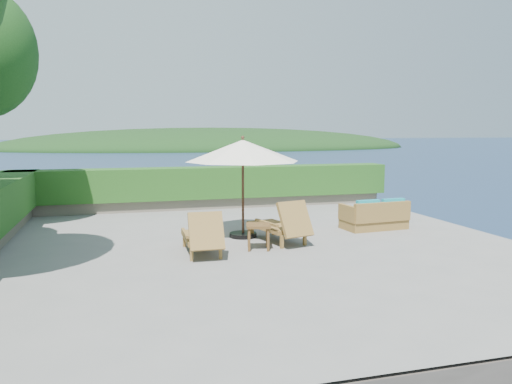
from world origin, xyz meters
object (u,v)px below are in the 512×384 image
object	(u,v)px
lounge_right	(281,224)
side_table	(258,229)
wicker_loveseat	(375,217)
patio_umbrella	(243,152)
lounge_left	(202,235)

from	to	relation	value
lounge_right	side_table	world-z (taller)	lounge_right
side_table	wicker_loveseat	bearing A→B (deg)	20.59
patio_umbrella	lounge_left	xyz separation A→B (m)	(-1.21, -1.42, -1.64)
side_table	wicker_loveseat	xyz separation A→B (m)	(3.51, 1.32, -0.13)
patio_umbrella	wicker_loveseat	xyz separation A→B (m)	(3.53, 0.03, -1.73)
patio_umbrella	side_table	world-z (taller)	patio_umbrella
lounge_right	lounge_left	bearing A→B (deg)	-177.11
lounge_left	wicker_loveseat	xyz separation A→B (m)	(4.74, 1.45, -0.09)
patio_umbrella	wicker_loveseat	size ratio (longest dim) A/B	1.66
lounge_left	lounge_right	size ratio (longest dim) A/B	0.89
side_table	patio_umbrella	bearing A→B (deg)	90.68
lounge_right	wicker_loveseat	distance (m)	2.96
lounge_right	wicker_loveseat	world-z (taller)	lounge_right
side_table	wicker_loveseat	distance (m)	3.75
patio_umbrella	lounge_right	xyz separation A→B (m)	(0.69, -0.81, -1.62)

